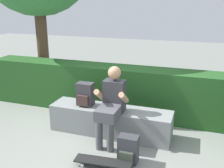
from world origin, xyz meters
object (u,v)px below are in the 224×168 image
object	(u,v)px
person_skater	(111,103)
backpack_on_bench	(85,95)
skateboard_near_person	(103,162)
backpack_on_ground	(128,150)
bench_main	(110,121)

from	to	relation	value
person_skater	backpack_on_bench	bearing A→B (deg)	159.06
skateboard_near_person	backpack_on_ground	xyz separation A→B (m)	(0.29, 0.23, 0.12)
bench_main	backpack_on_ground	xyz separation A→B (m)	(0.52, -0.72, -0.04)
backpack_on_bench	bench_main	bearing A→B (deg)	1.19
person_skater	skateboard_near_person	distance (m)	0.94
bench_main	backpack_on_ground	size ratio (longest dim) A/B	5.20
person_skater	skateboard_near_person	size ratio (longest dim) A/B	1.50
person_skater	backpack_on_ground	xyz separation A→B (m)	(0.42, -0.49, -0.47)
bench_main	skateboard_near_person	distance (m)	0.98
backpack_on_ground	backpack_on_bench	bearing A→B (deg)	144.05
skateboard_near_person	backpack_on_bench	bearing A→B (deg)	126.05
bench_main	backpack_on_ground	distance (m)	0.89
backpack_on_bench	backpack_on_ground	world-z (taller)	backpack_on_bench
backpack_on_ground	person_skater	bearing A→B (deg)	130.44
person_skater	backpack_on_ground	bearing A→B (deg)	-49.56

